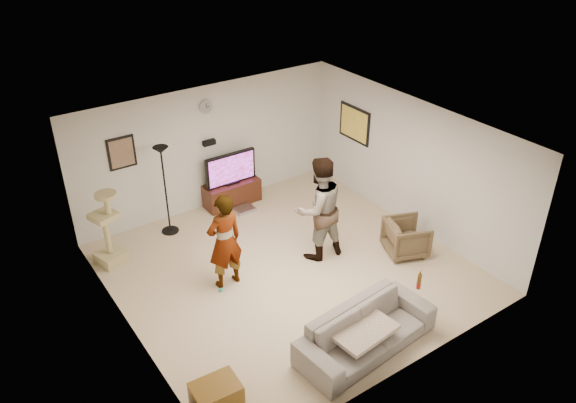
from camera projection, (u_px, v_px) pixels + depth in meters
floor at (288, 270)px, 9.77m from camera, size 5.50×5.50×0.02m
ceiling at (288, 134)px, 8.51m from camera, size 5.50×5.50×0.02m
wall_back at (208, 148)px, 11.10m from camera, size 5.50×0.04×2.50m
wall_front at (412, 298)px, 7.18m from camera, size 5.50×0.04×2.50m
wall_left at (123, 265)px, 7.78m from camera, size 0.04×5.50×2.50m
wall_right at (411, 163)px, 10.49m from camera, size 0.04×5.50×2.50m
wall_clock at (206, 107)px, 10.65m from camera, size 0.26×0.04×0.26m
wall_speaker at (209, 143)px, 10.99m from camera, size 0.25×0.10×0.10m
picture_back at (122, 153)px, 10.07m from camera, size 0.42×0.03×0.52m
picture_right at (354, 124)px, 11.50m from camera, size 0.03×0.78×0.62m
tv_stand at (232, 193)px, 11.59m from camera, size 1.15×0.45×0.48m
console_box at (244, 209)px, 11.43m from camera, size 0.40×0.30×0.07m
tv at (231, 168)px, 11.31m from camera, size 1.08×0.08×0.64m
tv_screen at (232, 169)px, 11.28m from camera, size 1.00×0.01×0.56m
floor_lamp at (166, 191)px, 10.37m from camera, size 0.32×0.32×1.74m
cat_tree at (106, 229)px, 9.61m from camera, size 0.55×0.55×1.38m
person_left at (225, 241)px, 9.02m from camera, size 0.62×0.41×1.66m
person_right at (319, 209)px, 9.68m from camera, size 0.97×0.78×1.89m
sofa at (366, 331)px, 8.01m from camera, size 2.19×1.02×0.62m
throw_blanket at (360, 328)px, 7.90m from camera, size 0.97×0.79×0.06m
beer_bottle at (419, 282)px, 8.27m from camera, size 0.06×0.06×0.25m
armchair at (406, 237)px, 10.04m from camera, size 0.90×0.89×0.64m
side_table at (216, 397)px, 7.14m from camera, size 0.62×0.48×0.39m
toy_ball at (221, 290)px, 9.23m from camera, size 0.06×0.06×0.06m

